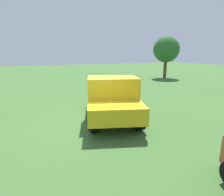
% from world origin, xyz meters
% --- Properties ---
extents(ground_plane, '(80.00, 80.00, 0.00)m').
position_xyz_m(ground_plane, '(0.00, 0.00, 0.00)').
color(ground_plane, '#3D662D').
extents(pickup_truck, '(4.82, 3.24, 1.84)m').
position_xyz_m(pickup_truck, '(-0.09, 0.89, 0.96)').
color(pickup_truck, black).
rests_on(pickup_truck, ground_plane).
extents(tree_back_right, '(2.87, 2.87, 4.61)m').
position_xyz_m(tree_back_right, '(-10.44, 11.87, 3.15)').
color(tree_back_right, brown).
rests_on(tree_back_right, ground_plane).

